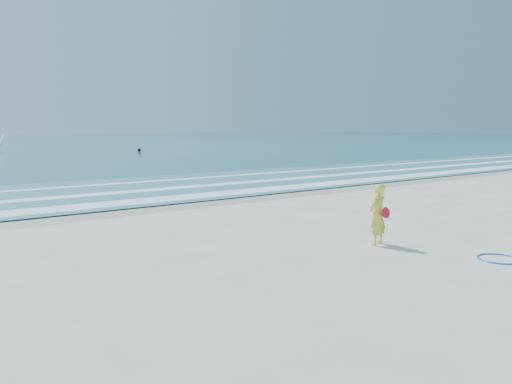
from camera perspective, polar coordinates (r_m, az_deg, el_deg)
ground at (r=11.13m, az=11.10°, el=-7.39°), size 400.00×400.00×0.00m
wet_sand at (r=18.28m, az=-10.25°, el=-1.56°), size 400.00×2.40×0.00m
shallow at (r=22.82m, az=-15.87°, el=0.16°), size 400.00×10.00×0.01m
foam_near at (r=19.44m, az=-11.97°, el=-0.92°), size 400.00×1.40×0.01m
foam_mid at (r=22.08m, az=-15.13°, el=-0.03°), size 400.00×0.90×0.01m
foam_far at (r=25.16m, az=-17.90°, el=0.75°), size 400.00×0.60×0.01m
hoop at (r=11.99m, az=26.01°, el=-6.87°), size 0.95×0.95×0.03m
buoy at (r=58.15m, az=-13.20°, el=4.70°), size 0.42×0.42×0.42m
woman at (r=12.32m, az=13.72°, el=-2.52°), size 0.59×0.45×1.47m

